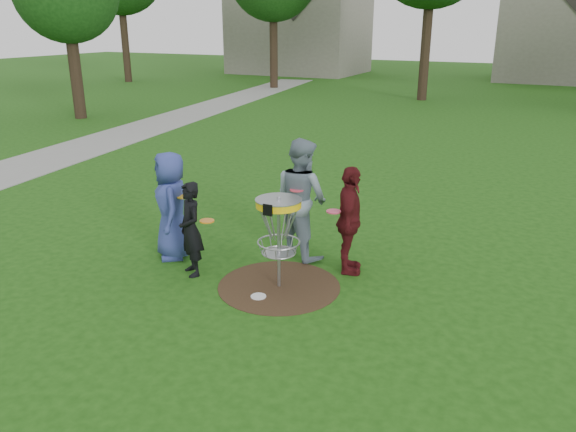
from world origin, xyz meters
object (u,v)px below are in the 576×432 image
at_px(player_black, 191,229).
at_px(disc_golf_basket, 279,221).
at_px(player_blue, 172,206).
at_px(player_grey, 301,198).
at_px(player_maroon, 349,221).

relative_size(player_black, disc_golf_basket, 1.06).
xyz_separation_m(player_blue, player_grey, (1.85, 0.98, 0.10)).
bearing_deg(player_black, player_blue, -175.82).
distance_m(player_blue, disc_golf_basket, 2.07).
height_order(player_blue, player_maroon, player_blue).
height_order(player_blue, player_black, player_blue).
distance_m(player_black, player_maroon, 2.40).
bearing_deg(player_black, player_maroon, 64.91).
xyz_separation_m(player_black, player_grey, (1.18, 1.41, 0.25)).
bearing_deg(disc_golf_basket, player_blue, 173.27).
distance_m(player_blue, player_maroon, 2.86).
bearing_deg(player_blue, player_grey, 78.21).
bearing_deg(player_blue, player_black, 17.38).
relative_size(player_grey, disc_golf_basket, 1.42).
bearing_deg(player_maroon, player_grey, 54.60).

